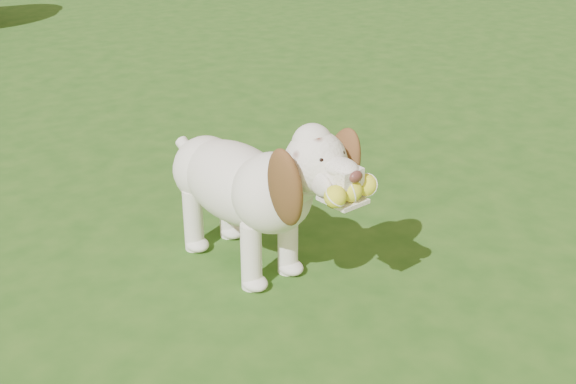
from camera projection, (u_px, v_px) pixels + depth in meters
ground at (233, 347)px, 3.02m from camera, size 80.00×80.00×0.00m
dog at (251, 183)px, 3.41m from camera, size 0.47×1.34×0.87m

